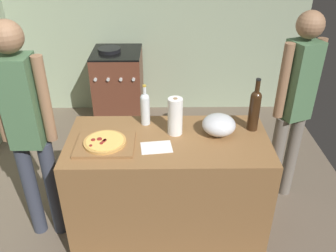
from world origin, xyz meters
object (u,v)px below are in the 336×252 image
mixing_bowl (219,125)px  stove (119,87)px  paper_towel_roll (175,116)px  wine_bottle_green (145,107)px  pizza (105,142)px  wine_bottle_clear (255,108)px  person_in_stripes (27,125)px  person_in_red (295,101)px

mixing_bowl → stove: (-0.94, 1.77, -0.50)m
paper_towel_roll → wine_bottle_green: 0.26m
pizza → wine_bottle_green: (0.27, 0.30, 0.11)m
stove → mixing_bowl: bearing=-62.0°
wine_bottle_clear → wine_bottle_green: 0.80m
mixing_bowl → wine_bottle_clear: bearing=14.4°
wine_bottle_green → mixing_bowl: bearing=-16.5°
stove → person_in_stripes: size_ratio=0.55×
pizza → wine_bottle_clear: 1.09m
pizza → wine_bottle_clear: wine_bottle_clear is taller
wine_bottle_clear → person_in_red: 0.50m
paper_towel_roll → wine_bottle_clear: 0.58m
mixing_bowl → paper_towel_roll: size_ratio=0.86×
stove → person_in_stripes: (-0.40, -1.83, 0.54)m
paper_towel_roll → person_in_red: person_in_red is taller
wine_bottle_clear → stove: size_ratio=0.42×
wine_bottle_clear → stove: bearing=125.2°
wine_bottle_green → person_in_stripes: bearing=-164.7°
wine_bottle_green → stove: (-0.41, 1.61, -0.57)m
wine_bottle_clear → paper_towel_roll: bearing=-174.9°
paper_towel_roll → stove: 1.95m
wine_bottle_clear → wine_bottle_green: bearing=173.4°
wine_bottle_clear → wine_bottle_green: size_ratio=1.26×
wine_bottle_clear → pizza: bearing=-168.8°
mixing_bowl → wine_bottle_green: bearing=163.5°
pizza → person_in_red: person_in_red is taller
wine_bottle_clear → wine_bottle_green: wine_bottle_clear is taller
pizza → stove: 1.97m
pizza → stove: size_ratio=0.31×
mixing_bowl → wine_bottle_green: (-0.53, 0.16, 0.06)m
pizza → paper_towel_roll: size_ratio=1.04×
person_in_red → pizza: bearing=-161.3°
paper_towel_roll → wine_bottle_clear: size_ratio=0.70×
paper_towel_roll → wine_bottle_green: wine_bottle_green is taller
wine_bottle_clear → person_in_red: (0.40, 0.28, -0.09)m
person_in_red → stove: bearing=138.4°
wine_bottle_green → person_in_stripes: person_in_stripes is taller
mixing_bowl → stove: mixing_bowl is taller
paper_towel_roll → pizza: bearing=-162.0°
mixing_bowl → stove: size_ratio=0.25×
person_in_stripes → person_in_red: bearing=11.7°
mixing_bowl → wine_bottle_clear: size_ratio=0.60×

